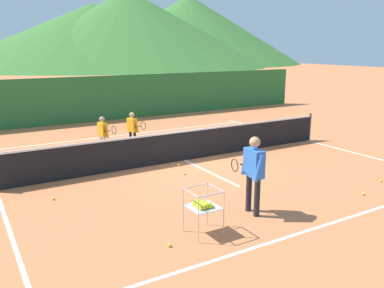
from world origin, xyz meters
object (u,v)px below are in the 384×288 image
(student_0, at_px, (103,132))
(ball_cart, at_px, (203,205))
(tennis_ball_2, at_px, (184,174))
(instructor, at_px, (253,168))
(tennis_ball_4, at_px, (381,181))
(tennis_net, at_px, (184,145))
(tennis_ball_1, at_px, (169,245))
(student_1, at_px, (133,127))
(tennis_ball_5, at_px, (53,199))
(tennis_ball_6, at_px, (363,194))
(tennis_ball_3, at_px, (179,165))

(student_0, relative_size, ball_cart, 1.45)
(student_0, distance_m, tennis_ball_2, 3.55)
(instructor, distance_m, tennis_ball_4, 4.41)
(tennis_net, relative_size, tennis_ball_4, 164.57)
(tennis_ball_1, xyz_separation_m, tennis_ball_4, (6.54, 0.29, 0.00))
(student_1, height_order, tennis_ball_1, student_1)
(ball_cart, bearing_deg, tennis_ball_5, 122.61)
(student_0, relative_size, tennis_ball_5, 19.11)
(instructor, bearing_deg, tennis_ball_4, -1.78)
(tennis_ball_4, xyz_separation_m, tennis_ball_6, (-1.27, -0.40, 0.00))
(student_0, relative_size, student_1, 0.97)
(tennis_net, height_order, tennis_ball_3, tennis_net)
(tennis_ball_5, bearing_deg, tennis_ball_3, 13.13)
(student_1, xyz_separation_m, tennis_ball_3, (0.41, -2.54, -0.77))
(student_1, bearing_deg, tennis_ball_5, -135.18)
(student_1, xyz_separation_m, tennis_ball_1, (-2.16, -6.87, -0.77))
(instructor, xyz_separation_m, tennis_ball_3, (0.33, 3.91, -0.99))
(student_1, bearing_deg, tennis_ball_3, -80.83)
(tennis_ball_1, height_order, tennis_ball_2, same)
(student_1, bearing_deg, tennis_ball_4, -56.39)
(tennis_ball_1, xyz_separation_m, tennis_ball_6, (5.27, -0.11, 0.00))
(tennis_ball_1, bearing_deg, tennis_ball_5, 110.86)
(student_0, distance_m, tennis_ball_5, 4.15)
(student_1, relative_size, tennis_ball_1, 19.63)
(student_1, xyz_separation_m, tennis_ball_2, (0.14, -3.36, -0.77))
(student_1, bearing_deg, tennis_ball_6, -66.01)
(tennis_ball_6, bearing_deg, tennis_ball_2, 129.30)
(instructor, xyz_separation_m, tennis_ball_2, (0.07, 3.09, -0.99))
(ball_cart, relative_size, tennis_ball_4, 13.22)
(ball_cart, bearing_deg, tennis_ball_2, 65.86)
(instructor, bearing_deg, tennis_ball_1, -169.26)
(student_0, xyz_separation_m, tennis_ball_6, (4.21, -6.86, -0.75))
(tennis_ball_3, bearing_deg, student_1, 99.17)
(tennis_ball_2, xyz_separation_m, tennis_ball_5, (-3.61, -0.09, 0.00))
(ball_cart, height_order, tennis_ball_4, ball_cart)
(tennis_net, distance_m, tennis_ball_1, 5.70)
(tennis_net, relative_size, ball_cart, 12.45)
(tennis_ball_6, bearing_deg, student_1, 113.99)
(tennis_ball_2, distance_m, tennis_ball_6, 4.68)
(tennis_net, bearing_deg, student_0, 135.32)
(tennis_ball_2, height_order, tennis_ball_5, same)
(tennis_ball_2, relative_size, tennis_ball_6, 1.00)
(instructor, xyz_separation_m, tennis_ball_1, (-2.24, -0.42, -0.99))
(tennis_net, distance_m, tennis_ball_5, 4.58)
(tennis_net, bearing_deg, tennis_ball_6, -65.56)
(tennis_ball_4, relative_size, tennis_ball_5, 1.00)
(tennis_ball_2, bearing_deg, student_1, 92.46)
(tennis_ball_1, height_order, tennis_ball_4, same)
(tennis_ball_6, bearing_deg, tennis_ball_5, 151.73)
(tennis_net, relative_size, tennis_ball_1, 164.57)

